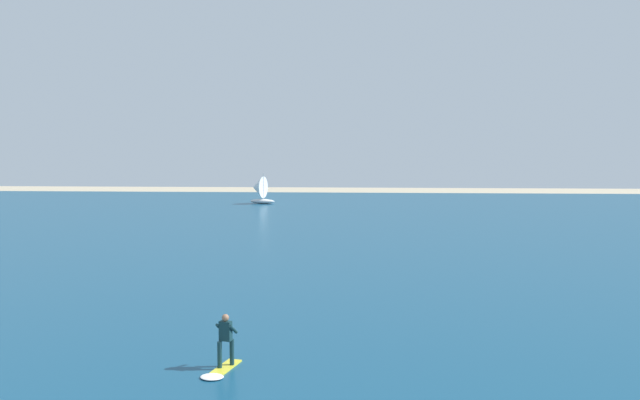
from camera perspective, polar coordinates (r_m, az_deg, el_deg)
The scene contains 3 objects.
ocean at distance 54.62m, azimuth 3.61°, elevation -2.59°, with size 160.00×90.00×0.10m, color navy.
kitesurfer at distance 20.52m, azimuth -8.44°, elevation -12.81°, with size 1.00×2.03×1.67m.
sailboat_leading at distance 79.71m, azimuth -5.33°, elevation 0.91°, with size 3.31×2.90×3.72m.
Camera 1 is at (0.29, -3.64, 6.80)m, focal length 36.78 mm.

